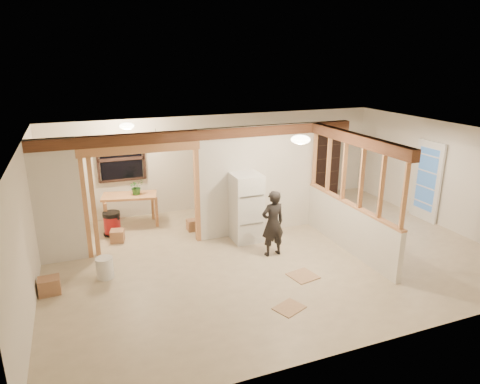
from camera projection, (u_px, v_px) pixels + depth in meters
name	position (u px, v px, depth m)	size (l,w,h in m)	color
floor	(271.00, 253.00, 9.00)	(9.00, 6.50, 0.01)	beige
ceiling	(274.00, 135.00, 8.24)	(9.00, 6.50, 0.01)	white
wall_back	(221.00, 161.00, 11.51)	(9.00, 0.01, 2.50)	silver
wall_front	(377.00, 267.00, 5.73)	(9.00, 0.01, 2.50)	silver
wall_left	(27.00, 227.00, 7.07)	(0.01, 6.50, 2.50)	silver
wall_right	(444.00, 175.00, 10.17)	(0.01, 6.50, 2.50)	silver
partition_left_stub	(57.00, 202.00, 8.29)	(0.90, 0.12, 2.50)	silver
partition_center	(258.00, 180.00, 9.75)	(2.80, 0.12, 2.50)	silver
doorway_frame	(144.00, 200.00, 8.90)	(2.46, 0.14, 2.20)	tan
header_beam_back	(207.00, 134.00, 9.00)	(7.00, 0.18, 0.22)	brown
header_beam_right	(356.00, 139.00, 8.47)	(0.18, 3.30, 0.22)	brown
pony_wall	(348.00, 227.00, 9.04)	(0.12, 3.20, 1.00)	silver
stud_partition	(353.00, 174.00, 8.69)	(0.14, 3.20, 1.32)	tan
window_back	(121.00, 159.00, 10.45)	(1.12, 0.10, 1.10)	black
french_door	(427.00, 181.00, 10.58)	(0.12, 0.86, 2.00)	white
ceiling_dome_main	(301.00, 139.00, 7.91)	(0.36, 0.36, 0.16)	#FFEABF
ceiling_dome_util	(127.00, 126.00, 9.43)	(0.32, 0.32, 0.14)	#FFEABF
hanging_bulb	(156.00, 144.00, 9.07)	(0.07, 0.07, 0.07)	#FFD88C
refrigerator	(246.00, 208.00, 9.43)	(0.63, 0.61, 1.53)	silver
woman	(273.00, 223.00, 8.71)	(0.51, 0.33, 1.40)	black
work_table	(130.00, 210.00, 10.31)	(1.26, 0.63, 0.80)	tan
potted_plant	(136.00, 187.00, 10.17)	(0.33, 0.29, 0.37)	#285421
shop_vac	(112.00, 223.00, 9.84)	(0.43, 0.43, 0.56)	maroon
bookshelf	(324.00, 166.00, 12.49)	(0.89, 0.30, 1.78)	black
bucket	(105.00, 268.00, 7.94)	(0.32, 0.32, 0.40)	white
box_util_a	(193.00, 225.00, 10.15)	(0.30, 0.26, 0.26)	#A3714F
box_util_b	(117.00, 236.00, 9.52)	(0.29, 0.29, 0.27)	#A3714F
box_front	(49.00, 286.00, 7.42)	(0.36, 0.29, 0.29)	#A3714F
floor_panel_near	(303.00, 276.00, 8.04)	(0.48, 0.48, 0.02)	tan
floor_panel_far	(289.00, 308.00, 7.02)	(0.47, 0.37, 0.01)	tan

